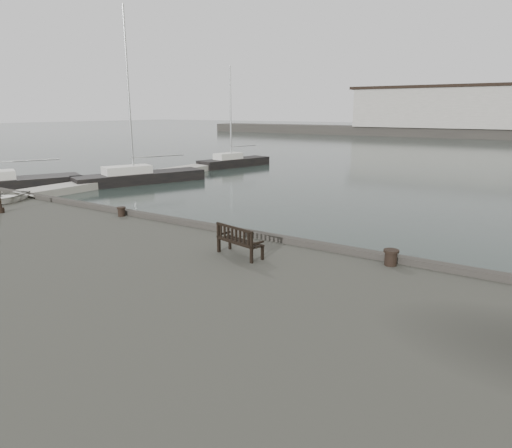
{
  "coord_description": "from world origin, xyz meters",
  "views": [
    {
      "loc": [
        8.36,
        -12.05,
        5.55
      ],
      "look_at": [
        0.78,
        -0.5,
        2.1
      ],
      "focal_mm": 32.0,
      "sensor_mm": 36.0,
      "label": 1
    }
  ],
  "objects_px": {
    "bollard_left": "(121,212)",
    "dinghy": "(9,196)",
    "bench": "(239,247)",
    "yacht_d": "(234,164)",
    "bollard_right": "(391,258)",
    "yacht_c": "(140,180)",
    "yacht_a": "(4,187)"
  },
  "relations": [
    {
      "from": "bench",
      "to": "bollard_right",
      "type": "relative_size",
      "value": 3.65
    },
    {
      "from": "bench",
      "to": "bollard_left",
      "type": "relative_size",
      "value": 4.34
    },
    {
      "from": "yacht_c",
      "to": "yacht_d",
      "type": "bearing_deg",
      "value": 112.39
    },
    {
      "from": "bench",
      "to": "yacht_c",
      "type": "bearing_deg",
      "value": 156.39
    },
    {
      "from": "bench",
      "to": "yacht_d",
      "type": "relative_size",
      "value": 0.15
    },
    {
      "from": "bollard_left",
      "to": "dinghy",
      "type": "bearing_deg",
      "value": -173.06
    },
    {
      "from": "bench",
      "to": "bollard_right",
      "type": "distance_m",
      "value": 4.11
    },
    {
      "from": "bench",
      "to": "dinghy",
      "type": "bearing_deg",
      "value": -170.44
    },
    {
      "from": "yacht_c",
      "to": "yacht_a",
      "type": "bearing_deg",
      "value": -104.57
    },
    {
      "from": "bench",
      "to": "bollard_right",
      "type": "height_order",
      "value": "bench"
    },
    {
      "from": "bench",
      "to": "yacht_c",
      "type": "xyz_separation_m",
      "value": [
        -20.03,
        14.78,
        -1.59
      ]
    },
    {
      "from": "yacht_d",
      "to": "yacht_a",
      "type": "bearing_deg",
      "value": -91.73
    },
    {
      "from": "bench",
      "to": "yacht_a",
      "type": "height_order",
      "value": "yacht_a"
    },
    {
      "from": "bollard_left",
      "to": "yacht_c",
      "type": "relative_size",
      "value": 0.03
    },
    {
      "from": "dinghy",
      "to": "yacht_c",
      "type": "distance_m",
      "value": 15.66
    },
    {
      "from": "dinghy",
      "to": "yacht_d",
      "type": "distance_m",
      "value": 27.78
    },
    {
      "from": "bench",
      "to": "bollard_left",
      "type": "bearing_deg",
      "value": 179.79
    },
    {
      "from": "dinghy",
      "to": "yacht_a",
      "type": "bearing_deg",
      "value": 125.12
    },
    {
      "from": "yacht_a",
      "to": "bollard_right",
      "type": "bearing_deg",
      "value": 13.97
    },
    {
      "from": "bollard_left",
      "to": "dinghy",
      "type": "xyz_separation_m",
      "value": [
        -6.54,
        -0.8,
        0.06
      ]
    },
    {
      "from": "bollard_right",
      "to": "yacht_a",
      "type": "xyz_separation_m",
      "value": [
        -29.46,
        5.54,
        -1.53
      ]
    },
    {
      "from": "bench",
      "to": "yacht_a",
      "type": "bearing_deg",
      "value": 177.38
    },
    {
      "from": "bollard_left",
      "to": "bench",
      "type": "bearing_deg",
      "value": -13.03
    },
    {
      "from": "yacht_a",
      "to": "bollard_left",
      "type": "bearing_deg",
      "value": 8.34
    },
    {
      "from": "yacht_a",
      "to": "yacht_c",
      "type": "distance_m",
      "value": 9.53
    },
    {
      "from": "bollard_left",
      "to": "yacht_c",
      "type": "bearing_deg",
      "value": 135.2
    },
    {
      "from": "yacht_d",
      "to": "bench",
      "type": "bearing_deg",
      "value": -40.66
    },
    {
      "from": "bench",
      "to": "yacht_a",
      "type": "xyz_separation_m",
      "value": [
        -25.65,
        7.09,
        -1.59
      ]
    },
    {
      "from": "bollard_right",
      "to": "yacht_d",
      "type": "xyz_separation_m",
      "value": [
        -24.01,
        26.07,
        -1.54
      ]
    },
    {
      "from": "yacht_c",
      "to": "yacht_d",
      "type": "height_order",
      "value": "yacht_c"
    },
    {
      "from": "yacht_c",
      "to": "bench",
      "type": "bearing_deg",
      "value": -14.83
    },
    {
      "from": "bollard_right",
      "to": "dinghy",
      "type": "bearing_deg",
      "value": -177.36
    }
  ]
}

